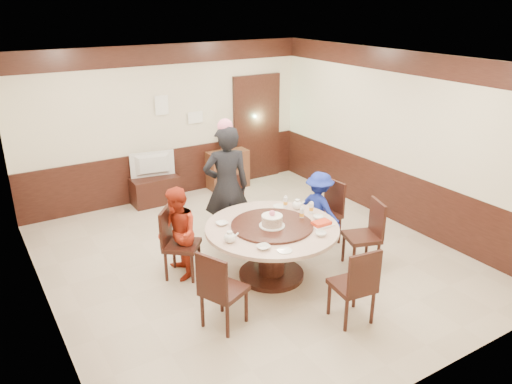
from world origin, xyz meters
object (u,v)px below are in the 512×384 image
banquet_table (272,241)px  person_red (177,234)px  shrimp_platter (321,224)px  thermos (224,142)px  television (153,165)px  person_blue (319,209)px  tv_stand (155,190)px  side_cabinet (228,169)px  birthday_cake (272,221)px  person_standing (226,187)px

banquet_table → person_red: bearing=148.0°
shrimp_platter → thermos: thermos is taller
television → shrimp_platter: bearing=114.0°
thermos → person_blue: bearing=-88.7°
tv_stand → side_cabinet: 1.54m
person_blue → thermos: person_blue is taller
thermos → birthday_cake: bearing=-108.1°
banquet_table → shrimp_platter: (0.56, -0.33, 0.24)m
tv_stand → side_cabinet: size_ratio=1.06×
person_red → person_blue: bearing=93.2°
shrimp_platter → television: size_ratio=0.38×
person_standing → tv_stand: (-0.33, 2.17, -0.69)m
person_standing → tv_stand: 2.30m
tv_stand → side_cabinet: (1.53, 0.03, 0.12)m
birthday_cake → thermos: (1.11, 3.38, 0.08)m
person_blue → television: bearing=14.6°
side_cabinet → shrimp_platter: bearing=-99.1°
banquet_table → person_red: person_red is taller
tv_stand → television: bearing=0.0°
person_red → shrimp_platter: size_ratio=4.24×
banquet_table → birthday_cake: 0.33m
banquet_table → tv_stand: bearing=96.6°
person_blue → birthday_cake: (-1.17, -0.49, 0.28)m
side_cabinet → thermos: (-0.07, 0.00, 0.56)m
banquet_table → person_blue: bearing=21.4°
birthday_cake → side_cabinet: (1.18, 3.38, -0.48)m
person_standing → birthday_cake: (0.03, -1.18, -0.08)m
television → thermos: size_ratio=2.10×
birthday_cake → tv_stand: 3.42m
television → side_cabinet: 1.57m
person_standing → person_red: size_ratio=1.48×
shrimp_platter → person_standing: bearing=112.8°
shrimp_platter → thermos: 3.70m
tv_stand → side_cabinet: bearing=1.1°
shrimp_platter → thermos: size_ratio=0.79×
banquet_table → person_standing: 1.21m
tv_stand → television: size_ratio=1.06×
person_standing → person_blue: 1.43m
side_cabinet → thermos: 0.57m
person_red → side_cabinet: bearing=149.2°
person_red → side_cabinet: size_ratio=1.59×
person_red → thermos: person_red is taller
banquet_table → person_standing: bearing=92.8°
television → thermos: thermos is taller
shrimp_platter → tv_stand: (-0.95, 3.64, -0.53)m
banquet_table → side_cabinet: 3.53m
thermos → banquet_table: bearing=-107.9°
tv_stand → thermos: size_ratio=2.24×
shrimp_platter → television: 3.76m
birthday_cake → television: 3.37m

